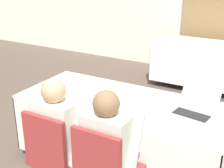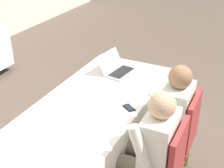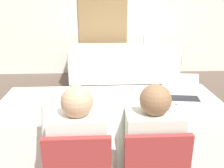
# 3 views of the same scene
# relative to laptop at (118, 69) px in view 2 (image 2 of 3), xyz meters

# --- Properties ---
(ground_plane) EXTENTS (24.00, 24.00, 0.00)m
(ground_plane) POSITION_rel_laptop_xyz_m (-0.68, -0.04, -0.77)
(ground_plane) COLOR brown
(conference_table_near) EXTENTS (2.07, 0.89, 0.73)m
(conference_table_near) POSITION_rel_laptop_xyz_m (-0.68, -0.04, -0.21)
(conference_table_near) COLOR white
(conference_table_near) RESTS_ON ground_plane
(laptop) EXTENTS (0.39, 0.35, 0.21)m
(laptop) POSITION_rel_laptop_xyz_m (0.00, 0.00, 0.00)
(laptop) COLOR #B7B7BC
(laptop) RESTS_ON conference_table_near
(cell_phone) EXTENTS (0.12, 0.14, 0.01)m
(cell_phone) POSITION_rel_laptop_xyz_m (-0.60, -0.38, -0.04)
(cell_phone) COLOR black
(cell_phone) RESTS_ON conference_table_near
(paper_beside_laptop) EXTENTS (0.32, 0.36, 0.00)m
(paper_beside_laptop) POSITION_rel_laptop_xyz_m (-0.52, -0.15, -0.04)
(paper_beside_laptop) COLOR white
(paper_beside_laptop) RESTS_ON conference_table_near
(chair_near_left) EXTENTS (0.44, 0.44, 0.89)m
(chair_near_left) POSITION_rel_laptop_xyz_m (-0.92, -0.79, -0.29)
(chair_near_left) COLOR tan
(chair_near_left) RESTS_ON ground_plane
(chair_near_right) EXTENTS (0.44, 0.44, 0.89)m
(chair_near_right) POSITION_rel_laptop_xyz_m (-0.44, -0.79, -0.29)
(chair_near_right) COLOR tan
(chair_near_right) RESTS_ON ground_plane
(person_checkered_shirt) EXTENTS (0.50, 0.52, 1.15)m
(person_checkered_shirt) POSITION_rel_laptop_xyz_m (-0.92, -0.69, -0.13)
(person_checkered_shirt) COLOR #665B4C
(person_checkered_shirt) RESTS_ON ground_plane
(person_white_shirt) EXTENTS (0.50, 0.52, 1.15)m
(person_white_shirt) POSITION_rel_laptop_xyz_m (-0.44, -0.69, -0.13)
(person_white_shirt) COLOR #665B4C
(person_white_shirt) RESTS_ON ground_plane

